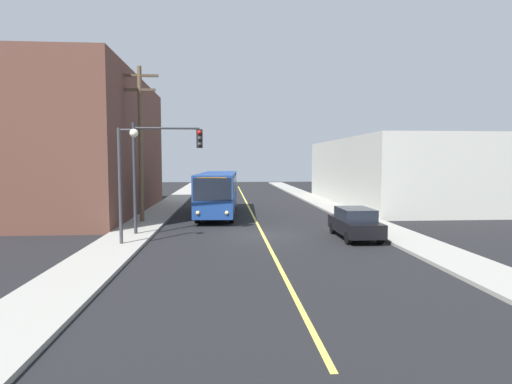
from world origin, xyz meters
TOP-DOWN VIEW (x-y plane):
  - ground_plane at (0.00, 0.00)m, footprint 120.00×120.00m
  - sidewalk_left at (-7.25, 10.00)m, footprint 2.50×90.00m
  - sidewalk_right at (7.25, 10.00)m, footprint 2.50×90.00m
  - lane_stripe_center at (0.00, 15.00)m, footprint 0.16×60.00m
  - building_left_brick at (-13.49, 10.54)m, footprint 10.00×19.43m
  - building_right_warehouse at (14.50, 16.25)m, footprint 12.00×22.72m
  - city_bus at (-2.61, 9.04)m, footprint 3.09×12.24m
  - parked_car_black at (4.75, -1.28)m, footprint 1.84×4.41m
  - utility_pole_near at (-7.53, 5.01)m, footprint 2.40×0.28m
  - traffic_signal_left_corner at (-5.41, 0.23)m, footprint 3.75×0.48m
  - street_lamp_left at (-6.83, -2.49)m, footprint 0.98×0.40m
  - fire_hydrant at (6.85, 5.52)m, footprint 0.44×0.26m

SIDE VIEW (x-z plane):
  - ground_plane at x=0.00m, z-range 0.00..0.00m
  - lane_stripe_center at x=0.00m, z-range 0.00..0.01m
  - sidewalk_left at x=-7.25m, z-range 0.00..0.15m
  - sidewalk_right at x=7.25m, z-range 0.00..0.15m
  - fire_hydrant at x=6.85m, z-range 0.16..1.00m
  - parked_car_black at x=4.75m, z-range 0.03..1.65m
  - city_bus at x=-2.61m, z-range 0.22..3.42m
  - building_right_warehouse at x=14.50m, z-range 0.00..6.14m
  - street_lamp_left at x=-6.83m, z-range 0.99..6.49m
  - traffic_signal_left_corner at x=-5.41m, z-range 1.30..7.30m
  - building_left_brick at x=-13.49m, z-range 0.00..10.43m
  - utility_pole_near at x=-7.53m, z-range 0.65..10.67m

